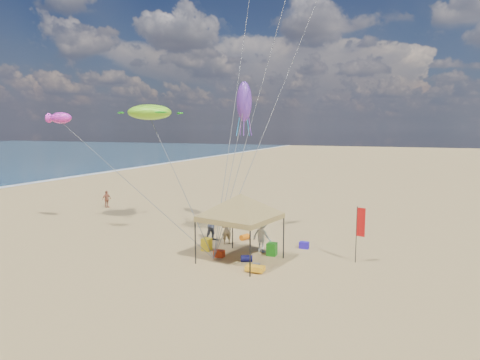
{
  "coord_description": "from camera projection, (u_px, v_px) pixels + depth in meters",
  "views": [
    {
      "loc": [
        8.87,
        -18.7,
        6.98
      ],
      "look_at": [
        0.0,
        3.0,
        4.0
      ],
      "focal_mm": 30.96,
      "sensor_mm": 36.0,
      "label": 1
    }
  ],
  "objects": [
    {
      "name": "ground",
      "position": [
        218.0,
        263.0,
        21.38
      ],
      "size": [
        280.0,
        280.0,
        0.0
      ],
      "primitive_type": "plane",
      "color": "tan",
      "rests_on": "ground"
    },
    {
      "name": "fish_kite",
      "position": [
        61.0,
        118.0,
        27.06
      ],
      "size": [
        1.73,
        1.01,
        0.73
      ],
      "primitive_type": "ellipsoid",
      "rotation": [
        0.0,
        0.0,
        0.12
      ],
      "color": "#E52DC6",
      "rests_on": "ground"
    },
    {
      "name": "chair_green",
      "position": [
        272.0,
        249.0,
        22.68
      ],
      "size": [
        0.5,
        0.5,
        0.7
      ],
      "primitive_type": "cube",
      "color": "#1E7E17",
      "rests_on": "ground"
    },
    {
      "name": "person_near_a",
      "position": [
        227.0,
        230.0,
        24.85
      ],
      "size": [
        0.74,
        0.73,
        1.72
      ],
      "primitive_type": "imported",
      "rotation": [
        0.0,
        0.0,
        3.88
      ],
      "color": "tan",
      "rests_on": "ground"
    },
    {
      "name": "canopy_tent",
      "position": [
        240.0,
        196.0,
        21.34
      ],
      "size": [
        6.59,
        6.59,
        4.15
      ],
      "color": "black",
      "rests_on": "ground"
    },
    {
      "name": "feather_flag",
      "position": [
        360.0,
        226.0,
        21.18
      ],
      "size": [
        0.45,
        0.13,
        2.97
      ],
      "color": "black",
      "rests_on": "ground"
    },
    {
      "name": "squid_kite",
      "position": [
        244.0,
        102.0,
        27.37
      ],
      "size": [
        1.23,
        1.23,
        2.65
      ],
      "primitive_type": "ellipsoid",
      "rotation": [
        0.0,
        0.0,
        -0.23
      ],
      "color": "#6632A4",
      "rests_on": "ground"
    },
    {
      "name": "bag_navy",
      "position": [
        247.0,
        259.0,
        21.6
      ],
      "size": [
        0.69,
        0.54,
        0.36
      ],
      "primitive_type": "cylinder",
      "rotation": [
        0.0,
        1.57,
        0.35
      ],
      "color": "#0E0E40",
      "rests_on": "ground"
    },
    {
      "name": "cooler_blue",
      "position": [
        304.0,
        245.0,
        24.03
      ],
      "size": [
        0.54,
        0.38,
        0.38
      ],
      "primitive_type": "cube",
      "color": "#2816B3",
      "rests_on": "ground"
    },
    {
      "name": "cooler_red",
      "position": [
        219.0,
        254.0,
        22.41
      ],
      "size": [
        0.54,
        0.38,
        0.38
      ],
      "primitive_type": "cube",
      "color": "#AF2C0E",
      "rests_on": "ground"
    },
    {
      "name": "person_near_b",
      "position": [
        213.0,
        226.0,
        25.62
      ],
      "size": [
        1.12,
        1.15,
        1.87
      ],
      "primitive_type": "imported",
      "rotation": [
        0.0,
        0.0,
        0.89
      ],
      "color": "#343948",
      "rests_on": "ground"
    },
    {
      "name": "person_far_a",
      "position": [
        107.0,
        199.0,
        36.23
      ],
      "size": [
        0.57,
        0.94,
        1.49
      ],
      "primitive_type": "imported",
      "rotation": [
        0.0,
        0.0,
        1.31
      ],
      "color": "#B16444",
      "rests_on": "ground"
    },
    {
      "name": "chair_yellow",
      "position": [
        207.0,
        244.0,
        23.6
      ],
      "size": [
        0.5,
        0.5,
        0.7
      ],
      "primitive_type": "cube",
      "color": "yellow",
      "rests_on": "ground"
    },
    {
      "name": "bag_orange",
      "position": [
        245.0,
        237.0,
        25.84
      ],
      "size": [
        0.54,
        0.69,
        0.36
      ],
      "primitive_type": "cylinder",
      "rotation": [
        0.0,
        1.57,
        1.22
      ],
      "color": "orange",
      "rests_on": "ground"
    },
    {
      "name": "beach_cart",
      "position": [
        255.0,
        268.0,
        20.03
      ],
      "size": [
        0.9,
        0.5,
        0.24
      ],
      "primitive_type": "cube",
      "color": "#F9AA1B",
      "rests_on": "ground"
    },
    {
      "name": "crate_grey",
      "position": [
        256.0,
        266.0,
        20.52
      ],
      "size": [
        0.34,
        0.3,
        0.28
      ],
      "primitive_type": "cube",
      "color": "slate",
      "rests_on": "ground"
    },
    {
      "name": "turtle_kite",
      "position": [
        150.0,
        112.0,
        27.14
      ],
      "size": [
        3.53,
        3.09,
        1.01
      ],
      "primitive_type": "ellipsoid",
      "rotation": [
        0.0,
        0.0,
        -0.25
      ],
      "color": "#7FDF22",
      "rests_on": "ground"
    },
    {
      "name": "person_near_c",
      "position": [
        262.0,
        236.0,
        23.23
      ],
      "size": [
        1.35,
        0.98,
        1.88
      ],
      "primitive_type": "imported",
      "rotation": [
        0.0,
        0.0,
        2.89
      ],
      "color": "beige",
      "rests_on": "ground"
    }
  ]
}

